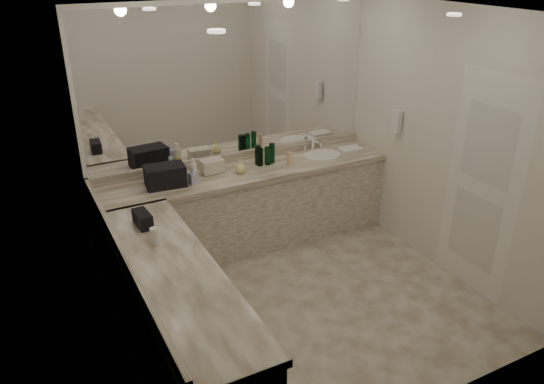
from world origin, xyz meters
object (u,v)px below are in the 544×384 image
wall_phone (397,121)px  soap_bottle_a (193,168)px  black_toiletry_bag (165,175)px  sink (322,156)px  soap_bottle_c (240,166)px  cream_cosmetic_case (212,167)px  soap_bottle_b (193,176)px  hand_towel (350,149)px

wall_phone → soap_bottle_a: 2.22m
black_toiletry_bag → soap_bottle_a: 0.31m
soap_bottle_a → sink: bearing=-1.5°
black_toiletry_bag → soap_bottle_c: 0.79m
cream_cosmetic_case → soap_bottle_b: size_ratio=1.36×
sink → soap_bottle_a: soap_bottle_a is taller
sink → cream_cosmetic_case: 1.30m
sink → soap_bottle_a: (-1.52, 0.04, 0.11)m
cream_cosmetic_case → hand_towel: (1.66, -0.14, -0.05)m
cream_cosmetic_case → soap_bottle_a: (-0.22, -0.05, 0.04)m
wall_phone → soap_bottle_b: (-2.18, 0.41, -0.36)m
hand_towel → soap_bottle_c: soap_bottle_c is taller
sink → wall_phone: (0.61, -0.50, 0.46)m
sink → hand_towel: (0.36, -0.04, 0.03)m
soap_bottle_a → soap_bottle_b: size_ratio=1.28×
sink → soap_bottle_b: 1.58m
soap_bottle_a → cream_cosmetic_case: bearing=13.7°
wall_phone → soap_bottle_a: wall_phone is taller
hand_towel → soap_bottle_b: (-1.93, -0.05, 0.06)m
sink → soap_bottle_a: 1.53m
soap_bottle_c → wall_phone: bearing=-15.4°
soap_bottle_a → soap_bottle_b: 0.14m
wall_phone → black_toiletry_bag: (-2.43, 0.49, -0.34)m
wall_phone → soap_bottle_b: wall_phone is taller
wall_phone → cream_cosmetic_case: wall_phone is taller
cream_cosmetic_case → soap_bottle_c: bearing=-32.7°
black_toiletry_bag → hand_towel: black_toiletry_bag is taller
cream_cosmetic_case → black_toiletry_bag: bearing=-172.9°
hand_towel → soap_bottle_b: soap_bottle_b is taller
black_toiletry_bag → hand_towel: bearing=-0.8°
black_toiletry_bag → soap_bottle_c: black_toiletry_bag is taller
black_toiletry_bag → wall_phone: bearing=-11.4°
hand_towel → soap_bottle_a: bearing=177.5°
sink → hand_towel: hand_towel is taller
hand_towel → soap_bottle_a: soap_bottle_a is taller
sink → hand_towel: size_ratio=1.73×
soap_bottle_b → soap_bottle_c: bearing=4.5°
black_toiletry_bag → soap_bottle_a: bearing=9.0°
sink → soap_bottle_b: size_ratio=2.57×
hand_towel → soap_bottle_a: (-1.88, 0.08, 0.09)m
soap_bottle_a → soap_bottle_b: (-0.05, -0.13, -0.02)m
sink → wall_phone: 0.91m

